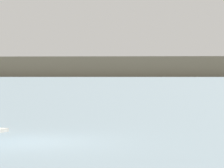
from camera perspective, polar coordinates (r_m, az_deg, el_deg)
The scene contains 2 objects.
ground_plane at distance 15.29m, azimuth -9.25°, elevation -6.21°, with size 4000.00×4000.00×0.00m, color gray.
distant_headland at distance 1162.10m, azimuth 8.53°, elevation 1.72°, with size 991.49×369.67×37.95m, color #756B56.
Camera 1 is at (5.96, -13.96, 1.88)m, focal length 84.73 mm.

